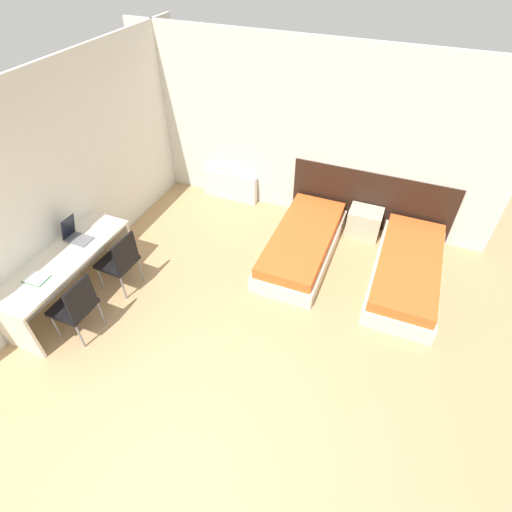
% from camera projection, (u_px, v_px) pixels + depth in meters
% --- Properties ---
extents(ground_plane, '(20.00, 20.00, 0.00)m').
position_uv_depth(ground_plane, '(164.00, 449.00, 3.87)').
color(ground_plane, tan).
extents(wall_back, '(5.82, 0.05, 2.70)m').
position_uv_depth(wall_back, '(306.00, 135.00, 5.95)').
color(wall_back, silver).
rests_on(wall_back, ground_plane).
extents(wall_left, '(0.05, 5.30, 2.70)m').
position_uv_depth(wall_left, '(75.00, 172.00, 5.14)').
color(wall_left, silver).
rests_on(wall_left, ground_plane).
extents(headboard_panel, '(2.47, 0.03, 0.96)m').
position_uv_depth(headboard_panel, '(370.00, 201.00, 6.19)').
color(headboard_panel, black).
rests_on(headboard_panel, ground_plane).
extents(bed_near_window, '(0.88, 2.03, 0.39)m').
position_uv_depth(bed_near_window, '(302.00, 244.00, 5.87)').
color(bed_near_window, beige).
rests_on(bed_near_window, ground_plane).
extents(bed_near_door, '(0.88, 2.03, 0.39)m').
position_uv_depth(bed_near_door, '(407.00, 271.00, 5.45)').
color(bed_near_door, beige).
rests_on(bed_near_door, ground_plane).
extents(nightstand, '(0.50, 0.38, 0.45)m').
position_uv_depth(nightstand, '(364.00, 222.00, 6.20)').
color(nightstand, beige).
rests_on(nightstand, ground_plane).
extents(radiator, '(0.96, 0.12, 0.49)m').
position_uv_depth(radiator, '(230.00, 186.00, 6.95)').
color(radiator, silver).
rests_on(radiator, ground_plane).
extents(desk, '(0.62, 1.84, 0.73)m').
position_uv_depth(desk, '(67.00, 267.00, 4.96)').
color(desk, beige).
rests_on(desk, ground_plane).
extents(chair_near_laptop, '(0.45, 0.45, 0.88)m').
position_uv_depth(chair_near_laptop, '(120.00, 260.00, 5.16)').
color(chair_near_laptop, black).
rests_on(chair_near_laptop, ground_plane).
extents(chair_near_notebook, '(0.44, 0.44, 0.88)m').
position_uv_depth(chair_near_notebook, '(76.00, 305.00, 4.59)').
color(chair_near_notebook, black).
rests_on(chair_near_notebook, ground_plane).
extents(laptop, '(0.33, 0.22, 0.33)m').
position_uv_depth(laptop, '(75.00, 235.00, 5.07)').
color(laptop, slate).
rests_on(laptop, desk).
extents(open_notebook, '(0.27, 0.21, 0.02)m').
position_uv_depth(open_notebook, '(36.00, 278.00, 4.57)').
color(open_notebook, '#236B3D').
rests_on(open_notebook, desk).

